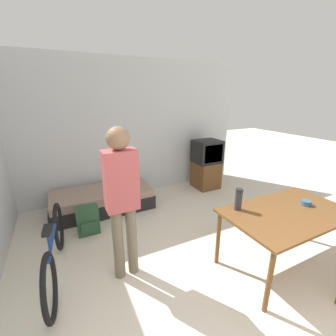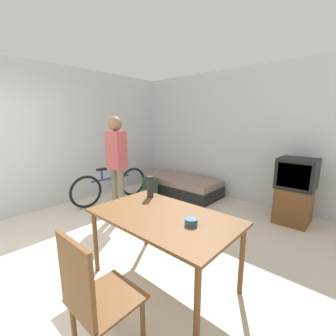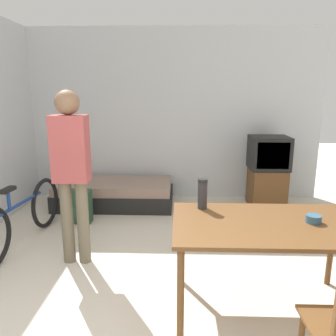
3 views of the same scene
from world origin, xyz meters
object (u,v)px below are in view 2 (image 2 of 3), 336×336
thermos_flask (150,186)px  wooden_chair (93,296)px  mate_bowl (191,222)px  bicycle (111,186)px  daybed (182,186)px  tv (295,191)px  dining_table (163,222)px  backpack (150,188)px  person_standing (117,159)px

thermos_flask → wooden_chair: bearing=-59.4°
thermos_flask → mate_bowl: (0.82, -0.29, -0.11)m
wooden_chair → bicycle: 3.34m
daybed → tv: bearing=0.9°
dining_table → wooden_chair: bearing=-76.2°
dining_table → mate_bowl: bearing=1.4°
mate_bowl → daybed: bearing=129.7°
dining_table → mate_bowl: size_ratio=12.86×
dining_table → wooden_chair: wooden_chair is taller
tv → dining_table: bearing=-104.5°
tv → dining_table: (-0.64, -2.47, 0.12)m
wooden_chair → backpack: size_ratio=2.19×
thermos_flask → tv: bearing=62.5°
dining_table → person_standing: (-1.74, 0.71, 0.35)m
dining_table → person_standing: 1.91m
tv → thermos_flask: bearing=-117.5°
daybed → dining_table: size_ratio=1.21×
tv → wooden_chair: size_ratio=1.10×
bicycle → backpack: size_ratio=3.83×
bicycle → daybed: bearing=60.3°
daybed → dining_table: (1.68, -2.43, 0.48)m
person_standing → daybed: bearing=88.1°
dining_table → thermos_flask: size_ratio=5.67×
bicycle → person_standing: size_ratio=0.99×
tv → person_standing: person_standing is taller
wooden_chair → person_standing: (-1.96, 1.62, 0.47)m
backpack → daybed: bearing=63.5°
tv → mate_bowl: 2.49m
daybed → bicycle: 1.60m
daybed → person_standing: size_ratio=1.02×
daybed → mate_bowl: mate_bowl is taller
wooden_chair → bicycle: (-2.69, 1.97, -0.22)m
dining_table → backpack: dining_table is taller
dining_table → wooden_chair: (0.23, -0.92, -0.12)m
wooden_chair → bicycle: bearing=143.8°
mate_bowl → wooden_chair: bearing=-96.6°
thermos_flask → bicycle: bearing=159.0°
daybed → thermos_flask: bearing=-60.9°
daybed → mate_bowl: 3.21m
tv → thermos_flask: (-1.13, -2.17, 0.34)m
tv → bicycle: bearing=-155.5°
tv → bicycle: 3.42m
dining_table → wooden_chair: 0.95m
daybed → person_standing: 1.92m
daybed → backpack: bearing=-116.5°
mate_bowl → backpack: size_ratio=0.25×
wooden_chair → bicycle: wooden_chair is taller
mate_bowl → dining_table: bearing=-178.6°
thermos_flask → person_standing: bearing=161.7°
wooden_chair → mate_bowl: bearing=83.4°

